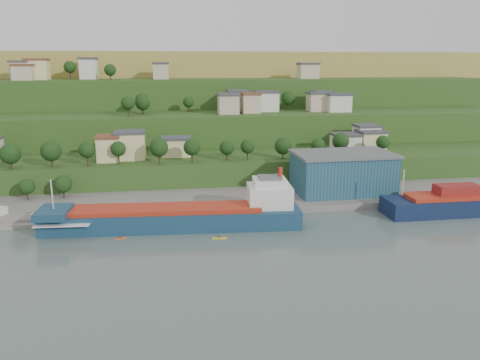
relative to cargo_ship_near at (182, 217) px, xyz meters
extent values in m
plane|color=#4B5C56|center=(3.02, -8.30, -2.74)|extent=(500.00, 500.00, 0.00)
cube|color=slate|center=(23.02, 19.70, -2.74)|extent=(220.00, 26.00, 4.00)
cube|color=#284719|center=(3.02, 47.70, -2.74)|extent=(260.00, 32.00, 20.00)
cube|color=#284719|center=(3.02, 77.70, -2.74)|extent=(280.00, 32.00, 44.00)
cube|color=#284719|center=(3.02, 107.70, -2.74)|extent=(300.00, 32.00, 70.00)
cube|color=olive|center=(3.02, 181.70, -2.74)|extent=(360.00, 120.00, 96.00)
cube|color=beige|center=(-22.54, 42.38, 11.21)|extent=(7.29, 8.12, 7.91)
cube|color=brown|center=(-22.54, 42.38, 15.62)|extent=(7.89, 8.72, 0.90)
cube|color=beige|center=(-15.52, 44.81, 11.71)|extent=(9.69, 8.34, 8.91)
cube|color=#3F3F44|center=(-15.52, 44.81, 16.61)|extent=(10.29, 8.94, 0.90)
cube|color=beige|center=(0.03, 47.49, 10.29)|extent=(9.93, 7.27, 6.06)
cube|color=#3F3F44|center=(0.03, 47.49, 13.77)|extent=(10.53, 7.87, 0.90)
cube|color=silver|center=(62.74, 46.45, 10.29)|extent=(9.60, 8.08, 6.05)
cube|color=#3F3F44|center=(62.74, 46.45, 13.76)|extent=(10.20, 8.68, 0.90)
cube|color=beige|center=(72.56, 46.45, 10.74)|extent=(9.28, 8.47, 6.96)
cube|color=#3F3F44|center=(72.56, 46.45, 14.66)|extent=(9.88, 9.07, 0.90)
cube|color=silver|center=(72.82, 51.18, 11.52)|extent=(8.47, 7.85, 8.53)
cube|color=#3F3F44|center=(72.82, 51.18, 16.24)|extent=(9.07, 8.45, 0.90)
cube|color=#C6B195|center=(22.24, 73.29, 22.98)|extent=(8.12, 7.47, 7.44)
cube|color=#3F3F44|center=(22.24, 73.29, 27.15)|extent=(8.72, 8.07, 0.90)
cube|color=silver|center=(27.24, 82.29, 23.43)|extent=(8.16, 8.05, 8.35)
cube|color=#3F3F44|center=(27.24, 82.29, 28.06)|extent=(8.76, 8.65, 0.90)
cube|color=#C6B195|center=(32.05, 75.80, 23.00)|extent=(7.22, 7.09, 7.48)
cube|color=brown|center=(32.05, 75.80, 27.19)|extent=(7.82, 7.69, 0.90)
cube|color=silver|center=(39.74, 81.28, 23.18)|extent=(9.91, 7.29, 7.84)
cube|color=#3F3F44|center=(39.74, 81.28, 27.55)|extent=(10.51, 7.89, 0.90)
cube|color=#C6B195|center=(61.75, 78.65, 22.92)|extent=(8.00, 7.86, 7.33)
cube|color=#3F3F44|center=(61.75, 78.65, 27.04)|extent=(8.60, 8.46, 0.90)
cube|color=beige|center=(64.45, 81.29, 23.07)|extent=(7.84, 8.93, 7.63)
cube|color=#3F3F44|center=(64.45, 81.29, 27.34)|extent=(8.44, 9.53, 0.90)
cube|color=silver|center=(69.93, 75.30, 22.72)|extent=(9.69, 7.76, 6.92)
cube|color=#3F3F44|center=(69.93, 75.30, 26.63)|extent=(10.29, 8.36, 0.90)
cube|color=#C6B195|center=(-65.99, 107.06, 36.03)|extent=(7.48, 7.33, 7.54)
cube|color=#3F3F44|center=(-65.99, 107.06, 40.25)|extent=(8.08, 7.93, 0.90)
cube|color=#C6B195|center=(-63.47, 102.41, 35.29)|extent=(8.47, 7.34, 6.05)
cube|color=brown|center=(-63.47, 102.41, 38.76)|extent=(9.07, 7.94, 0.90)
cube|color=beige|center=(-59.15, 108.10, 36.47)|extent=(9.38, 7.55, 8.41)
cube|color=brown|center=(-59.15, 108.10, 41.12)|extent=(9.98, 8.15, 0.90)
cube|color=silver|center=(-37.70, 113.07, 36.72)|extent=(7.56, 8.33, 8.93)
cube|color=#3F3F44|center=(-37.70, 113.07, 41.64)|extent=(8.16, 8.93, 0.90)
cube|color=#C6B195|center=(-4.70, 108.44, 35.67)|extent=(7.04, 8.26, 6.82)
cube|color=#3F3F44|center=(-4.70, 108.44, 39.53)|extent=(7.64, 8.86, 0.90)
cube|color=#C6B195|center=(65.40, 105.77, 35.57)|extent=(9.08, 7.95, 6.62)
cube|color=#3F3F44|center=(65.40, 105.77, 39.33)|extent=(9.68, 8.55, 0.90)
cylinder|color=#382619|center=(-51.34, 34.38, 8.78)|extent=(0.50, 0.50, 3.04)
sphere|color=black|center=(-51.34, 34.38, 12.06)|extent=(6.37, 6.37, 6.37)
cylinder|color=#382619|center=(-39.50, 35.55, 8.92)|extent=(0.50, 0.50, 3.33)
sphere|color=black|center=(-39.50, 35.55, 12.37)|extent=(6.49, 6.49, 6.49)
cylinder|color=#382619|center=(-28.52, 35.56, 9.14)|extent=(0.50, 0.50, 3.76)
sphere|color=black|center=(-28.52, 35.56, 12.45)|extent=(5.17, 5.17, 5.17)
cylinder|color=#382619|center=(-18.90, 37.34, 9.05)|extent=(0.50, 0.50, 3.57)
sphere|color=black|center=(-18.90, 37.34, 12.19)|extent=(4.94, 4.94, 4.94)
cylinder|color=#382619|center=(-5.74, 34.73, 9.19)|extent=(0.50, 0.50, 3.87)
sphere|color=black|center=(-5.74, 34.73, 12.81)|extent=(6.09, 6.09, 6.09)
cylinder|color=#382619|center=(5.01, 35.67, 9.05)|extent=(0.50, 0.50, 3.58)
sphere|color=black|center=(5.01, 35.67, 12.37)|extent=(5.57, 5.57, 5.57)
cylinder|color=#382619|center=(16.93, 37.40, 8.74)|extent=(0.50, 0.50, 2.97)
sphere|color=black|center=(16.93, 37.40, 11.61)|extent=(5.04, 5.04, 5.04)
cylinder|color=#382619|center=(24.02, 37.27, 8.88)|extent=(0.50, 0.50, 3.25)
sphere|color=black|center=(24.02, 37.27, 11.83)|extent=(4.82, 4.82, 4.82)
cylinder|color=#382619|center=(36.57, 37.69, 8.63)|extent=(0.50, 0.50, 2.74)
sphere|color=black|center=(36.57, 37.69, 11.63)|extent=(5.93, 5.93, 5.93)
cylinder|color=#382619|center=(47.96, 34.09, 9.01)|extent=(0.50, 0.50, 3.51)
sphere|color=black|center=(47.96, 34.09, 12.09)|extent=(4.81, 4.81, 4.81)
cylinder|color=#382619|center=(57.21, 37.21, 9.27)|extent=(0.50, 0.50, 4.02)
sphere|color=black|center=(57.21, 37.21, 12.90)|extent=(5.88, 5.88, 5.88)
cylinder|color=#382619|center=(71.91, 34.96, 9.21)|extent=(0.50, 0.50, 3.90)
sphere|color=black|center=(71.91, 34.96, 12.48)|extent=(4.80, 4.80, 4.80)
cylinder|color=#382619|center=(50.23, 84.37, 21.08)|extent=(0.50, 0.50, 3.64)
sphere|color=black|center=(50.23, 84.37, 24.56)|extent=(6.04, 6.04, 6.04)
cylinder|color=#382619|center=(-27.11, 103.93, 33.67)|extent=(0.50, 0.50, 2.81)
sphere|color=black|center=(-27.11, 103.93, 36.53)|extent=(5.30, 5.30, 5.30)
cylinder|color=#382619|center=(6.54, 83.88, 20.69)|extent=(0.50, 0.50, 2.87)
sphere|color=black|center=(6.54, 83.88, 23.37)|extent=(4.53, 4.53, 4.53)
cylinder|color=#382619|center=(-17.69, 72.05, 21.02)|extent=(0.50, 0.50, 3.52)
sphere|color=black|center=(-17.69, 72.05, 24.24)|extent=(5.31, 5.31, 5.31)
cylinder|color=#382619|center=(-12.56, 80.20, 21.25)|extent=(0.50, 0.50, 3.98)
sphere|color=black|center=(-12.56, 80.20, 24.77)|extent=(5.57, 5.57, 5.57)
cylinder|color=#382619|center=(-12.29, 78.15, 20.70)|extent=(0.50, 0.50, 2.87)
sphere|color=black|center=(-12.29, 78.15, 23.80)|extent=(6.07, 6.07, 6.07)
cylinder|color=#382619|center=(-45.65, 110.90, 34.28)|extent=(0.50, 0.50, 4.03)
sphere|color=black|center=(-45.65, 110.90, 37.78)|extent=(5.43, 5.43, 5.43)
cube|color=#153950|center=(-2.20, 0.00, -1.31)|extent=(67.31, 15.12, 6.67)
cube|color=#AC2A16|center=(-4.11, 0.00, 2.60)|extent=(50.06, 12.02, 1.14)
cube|color=#153950|center=(-31.76, 0.00, 2.98)|extent=(8.34, 10.99, 1.91)
cube|color=silver|center=(23.54, 0.00, 4.89)|extent=(12.08, 10.31, 5.72)
cube|color=silver|center=(23.54, 0.00, 8.70)|extent=(9.09, 8.21, 1.91)
cube|color=#595B5E|center=(23.54, 0.00, 9.94)|extent=(6.11, 6.11, 0.57)
cylinder|color=#AC2A16|center=(26.40, 0.00, 11.08)|extent=(1.22, 1.22, 2.86)
cylinder|color=silver|center=(-31.76, 0.00, 7.75)|extent=(0.37, 0.37, 7.63)
cube|color=silver|center=(-28.90, 0.00, 0.88)|extent=(14.07, 11.68, 0.24)
cylinder|color=silver|center=(61.65, -0.12, 7.12)|extent=(0.34, 0.34, 7.26)
cube|color=maroon|center=(78.25, -0.12, 4.42)|extent=(12.50, 5.31, 2.70)
cube|color=navy|center=(51.84, 20.26, 5.26)|extent=(30.30, 18.50, 12.00)
cube|color=#595B5E|center=(51.84, 20.26, 11.66)|extent=(31.32, 19.52, 0.80)
cube|color=silver|center=(-38.87, 11.11, -1.13)|extent=(4.37, 2.90, 0.82)
cube|color=#EF5415|center=(-15.19, -6.02, -2.63)|extent=(2.97, 1.11, 0.22)
sphere|color=#3F3F44|center=(-15.19, -6.02, -2.27)|extent=(0.51, 0.51, 0.51)
cube|color=yellow|center=(8.88, -9.74, -2.60)|extent=(3.71, 1.15, 0.27)
sphere|color=#3F3F44|center=(8.88, -9.74, -2.15)|extent=(0.64, 0.64, 0.64)
camera|label=1|loc=(-2.95, -117.67, 39.16)|focal=35.00mm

